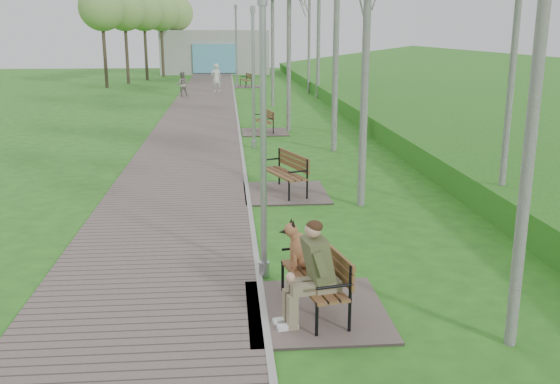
# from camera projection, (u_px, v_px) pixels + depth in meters

# --- Properties ---
(ground) EXTENTS (120.00, 120.00, 0.00)m
(ground) POSITION_uv_depth(u_px,v_px,m) (258.00, 272.00, 10.54)
(ground) COLOR #2A601F
(ground) RESTS_ON ground
(walkway) EXTENTS (3.50, 67.00, 0.04)m
(walkway) POSITION_uv_depth(u_px,v_px,m) (202.00, 112.00, 31.13)
(walkway) COLOR #6A5B55
(walkway) RESTS_ON ground
(kerb) EXTENTS (0.10, 67.00, 0.05)m
(kerb) POSITION_uv_depth(u_px,v_px,m) (237.00, 111.00, 31.27)
(kerb) COLOR #999993
(kerb) RESTS_ON ground
(embankment) EXTENTS (14.00, 70.00, 1.60)m
(embankment) POSITION_uv_depth(u_px,v_px,m) (480.00, 113.00, 30.81)
(embankment) COLOR green
(embankment) RESTS_ON ground
(building_north) EXTENTS (10.00, 5.20, 4.00)m
(building_north) POSITION_uv_depth(u_px,v_px,m) (215.00, 52.00, 59.08)
(building_north) COLOR #9E9E99
(building_north) RESTS_ON ground
(bench_main) EXTENTS (2.00, 2.22, 1.74)m
(bench_main) POSITION_uv_depth(u_px,v_px,m) (310.00, 282.00, 8.86)
(bench_main) COLOR #6A5B55
(bench_main) RESTS_ON ground
(bench_second) EXTENTS (2.05, 2.28, 1.26)m
(bench_second) POSITION_uv_depth(u_px,v_px,m) (284.00, 184.00, 15.53)
(bench_second) COLOR #6A5B55
(bench_second) RESTS_ON ground
(bench_third) EXTENTS (1.81, 2.02, 1.11)m
(bench_third) POSITION_uv_depth(u_px,v_px,m) (264.00, 128.00, 24.86)
(bench_third) COLOR #6A5B55
(bench_third) RESTS_ON ground
(bench_far) EXTENTS (1.93, 2.15, 1.19)m
(bench_far) POSITION_uv_depth(u_px,v_px,m) (246.00, 84.00, 45.16)
(bench_far) COLOR #6A5B55
(bench_far) RESTS_ON ground
(lamp_post_near) EXTENTS (0.18, 0.18, 4.53)m
(lamp_post_near) POSITION_uv_depth(u_px,v_px,m) (263.00, 151.00, 9.79)
(lamp_post_near) COLOR #9C9EA4
(lamp_post_near) RESTS_ON ground
(lamp_post_second) EXTENTS (0.18, 0.18, 4.74)m
(lamp_post_second) POSITION_uv_depth(u_px,v_px,m) (253.00, 84.00, 21.11)
(lamp_post_second) COLOR #9C9EA4
(lamp_post_second) RESTS_ON ground
(lamp_post_third) EXTENTS (0.22, 0.22, 5.71)m
(lamp_post_third) POSITION_uv_depth(u_px,v_px,m) (236.00, 49.00, 44.19)
(lamp_post_third) COLOR #9C9EA4
(lamp_post_third) RESTS_ON ground
(pedestrian_near) EXTENTS (0.80, 0.66, 1.88)m
(pedestrian_near) POSITION_uv_depth(u_px,v_px,m) (216.00, 78.00, 40.68)
(pedestrian_near) COLOR silver
(pedestrian_near) RESTS_ON ground
(pedestrian_far) EXTENTS (0.80, 0.65, 1.52)m
(pedestrian_far) POSITION_uv_depth(u_px,v_px,m) (182.00, 84.00, 38.23)
(pedestrian_far) COLOR gray
(pedestrian_far) RESTS_ON ground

